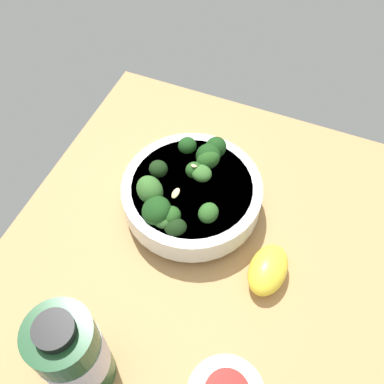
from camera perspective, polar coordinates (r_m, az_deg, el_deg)
ground_plane at (r=69.80cm, az=2.51°, el=-7.57°), size 60.14×60.14×4.90cm
bowl_of_broccoli at (r=67.79cm, az=-0.20°, el=-0.02°), size 21.22×21.22×9.13cm
lemon_wedge at (r=64.29cm, az=9.69°, el=-9.78°), size 5.73×8.51×4.07cm
bottle_tall at (r=54.65cm, az=-14.97°, el=-19.42°), size 7.52×7.52×17.28cm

